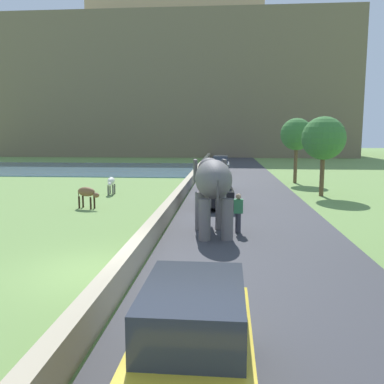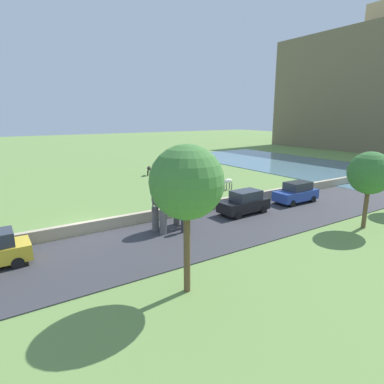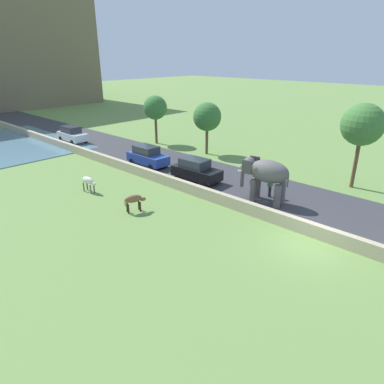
{
  "view_description": "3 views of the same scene",
  "coord_description": "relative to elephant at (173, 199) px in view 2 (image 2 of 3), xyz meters",
  "views": [
    {
      "loc": [
        3.85,
        -11.1,
        3.95
      ],
      "look_at": [
        2.27,
        8.58,
        1.14
      ],
      "focal_mm": 38.2,
      "sensor_mm": 36.0,
      "label": 1
    },
    {
      "loc": [
        20.99,
        -5.27,
        7.29
      ],
      "look_at": [
        -0.14,
        8.51,
        1.31
      ],
      "focal_mm": 30.38,
      "sensor_mm": 36.0,
      "label": 2
    },
    {
      "loc": [
        -15.45,
        -6.19,
        9.31
      ],
      "look_at": [
        -1.86,
        6.42,
        1.83
      ],
      "focal_mm": 32.0,
      "sensor_mm": 36.0,
      "label": 3
    }
  ],
  "objects": [
    {
      "name": "cow_white",
      "position": [
        -6.97,
        10.27,
        -1.2
      ],
      "size": [
        0.57,
        1.41,
        1.15
      ],
      "color": "silver",
      "rests_on": "ground"
    },
    {
      "name": "barrier_wall",
      "position": [
        -2.19,
        13.28,
        -1.64
      ],
      "size": [
        0.4,
        110.0,
        0.79
      ],
      "primitive_type": "cube",
      "color": "tan",
      "rests_on": "ground"
    },
    {
      "name": "lake",
      "position": [
        -17.39,
        29.64,
        -2.0
      ],
      "size": [
        36.0,
        18.0,
        0.08
      ],
      "primitive_type": "cube",
      "color": "slate",
      "rests_on": "ground"
    },
    {
      "name": "car_blue",
      "position": [
        0.03,
        12.02,
        -1.14
      ],
      "size": [
        1.8,
        4.0,
        1.8
      ],
      "color": "#2D4CA8",
      "rests_on": "ground"
    },
    {
      "name": "road_surface",
      "position": [
        1.61,
        15.28,
        -2.01
      ],
      "size": [
        7.0,
        120.0,
        0.06
      ],
      "primitive_type": "cube",
      "color": "#38383D",
      "rests_on": "ground"
    },
    {
      "name": "cow_black",
      "position": [
        -18.62,
        7.25,
        -1.2
      ],
      "size": [
        1.37,
        0.97,
        1.15
      ],
      "color": "black",
      "rests_on": "ground"
    },
    {
      "name": "ground_plane",
      "position": [
        -3.39,
        -4.72,
        -2.04
      ],
      "size": [
        220.0,
        220.0,
        0.0
      ],
      "primitive_type": "plane",
      "color": "#6B8E47"
    },
    {
      "name": "cow_brown",
      "position": [
        -6.84,
        5.2,
        -1.2
      ],
      "size": [
        1.41,
        0.8,
        1.15
      ],
      "color": "brown",
      "rests_on": "ground"
    },
    {
      "name": "tree_far",
      "position": [
        6.67,
        10.75,
        1.63
      ],
      "size": [
        2.74,
        2.74,
        5.07
      ],
      "color": "brown",
      "rests_on": "ground"
    },
    {
      "name": "car_black",
      "position": [
        0.03,
        6.17,
        -1.14
      ],
      "size": [
        1.91,
        4.06,
        1.8
      ],
      "color": "black",
      "rests_on": "ground"
    },
    {
      "name": "elephant",
      "position": [
        0.0,
        0.0,
        0.0
      ],
      "size": [
        1.79,
        3.56,
        2.99
      ],
      "color": "#605B5B",
      "rests_on": "ground"
    },
    {
      "name": "person_beside_elephant",
      "position": [
        1.02,
        0.13,
        -1.16
      ],
      "size": [
        0.36,
        0.22,
        1.63
      ],
      "color": "#33333D",
      "rests_on": "ground"
    },
    {
      "name": "tree_mid",
      "position": [
        7.02,
        -3.34,
        2.66
      ],
      "size": [
        3.0,
        3.0,
        6.22
      ],
      "color": "brown",
      "rests_on": "ground"
    },
    {
      "name": "car_white",
      "position": [
        0.03,
        25.13,
        -1.14
      ],
      "size": [
        1.8,
        4.0,
        1.8
      ],
      "color": "white",
      "rests_on": "ground"
    }
  ]
}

